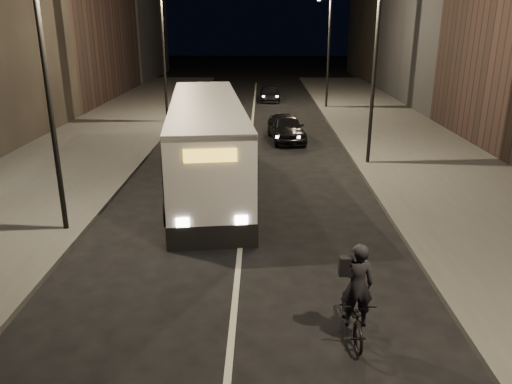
{
  "coord_description": "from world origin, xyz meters",
  "views": [
    {
      "loc": [
        0.63,
        -10.6,
        6.41
      ],
      "look_at": [
        0.46,
        3.7,
        1.5
      ],
      "focal_mm": 35.0,
      "sensor_mm": 36.0,
      "label": 1
    }
  ],
  "objects_px": {
    "streetlight_left_near": "(53,60)",
    "cyclist_on_bicycle": "(354,305)",
    "car_mid": "(213,113)",
    "streetlight_right_mid": "(370,47)",
    "car_far": "(270,94)",
    "streetlight_right_far": "(326,36)",
    "streetlight_left_far": "(167,39)",
    "city_bus": "(207,139)",
    "car_near": "(286,127)"
  },
  "relations": [
    {
      "from": "car_far",
      "to": "car_mid",
      "type": "bearing_deg",
      "value": -113.01
    },
    {
      "from": "car_mid",
      "to": "streetlight_right_mid",
      "type": "bearing_deg",
      "value": 128.88
    },
    {
      "from": "streetlight_right_mid",
      "to": "car_far",
      "type": "relative_size",
      "value": 1.96
    },
    {
      "from": "streetlight_left_near",
      "to": "streetlight_right_far",
      "type": "bearing_deg",
      "value": 66.04
    },
    {
      "from": "streetlight_left_near",
      "to": "cyclist_on_bicycle",
      "type": "height_order",
      "value": "streetlight_left_near"
    },
    {
      "from": "city_bus",
      "to": "car_near",
      "type": "distance_m",
      "value": 8.81
    },
    {
      "from": "car_near",
      "to": "car_far",
      "type": "bearing_deg",
      "value": 85.67
    },
    {
      "from": "streetlight_right_mid",
      "to": "cyclist_on_bicycle",
      "type": "height_order",
      "value": "streetlight_right_mid"
    },
    {
      "from": "city_bus",
      "to": "streetlight_right_far",
      "type": "bearing_deg",
      "value": 62.65
    },
    {
      "from": "streetlight_right_mid",
      "to": "car_far",
      "type": "height_order",
      "value": "streetlight_right_mid"
    },
    {
      "from": "streetlight_right_mid",
      "to": "car_mid",
      "type": "xyz_separation_m",
      "value": [
        -7.96,
        10.4,
        -4.75
      ]
    },
    {
      "from": "streetlight_left_near",
      "to": "car_near",
      "type": "relative_size",
      "value": 1.85
    },
    {
      "from": "streetlight_right_mid",
      "to": "city_bus",
      "type": "relative_size",
      "value": 0.62
    },
    {
      "from": "car_mid",
      "to": "car_far",
      "type": "distance_m",
      "value": 10.42
    },
    {
      "from": "streetlight_right_far",
      "to": "streetlight_right_mid",
      "type": "bearing_deg",
      "value": -90.0
    },
    {
      "from": "streetlight_left_near",
      "to": "cyclist_on_bicycle",
      "type": "bearing_deg",
      "value": -34.46
    },
    {
      "from": "streetlight_right_mid",
      "to": "streetlight_left_near",
      "type": "bearing_deg",
      "value": -143.12
    },
    {
      "from": "cyclist_on_bicycle",
      "to": "car_near",
      "type": "bearing_deg",
      "value": 89.58
    },
    {
      "from": "streetlight_right_far",
      "to": "car_near",
      "type": "xyz_separation_m",
      "value": [
        -3.32,
        -10.9,
        -4.61
      ]
    },
    {
      "from": "streetlight_left_near",
      "to": "streetlight_left_far",
      "type": "height_order",
      "value": "same"
    },
    {
      "from": "cyclist_on_bicycle",
      "to": "car_far",
      "type": "height_order",
      "value": "cyclist_on_bicycle"
    },
    {
      "from": "streetlight_right_mid",
      "to": "car_mid",
      "type": "relative_size",
      "value": 2.2
    },
    {
      "from": "streetlight_right_far",
      "to": "car_near",
      "type": "bearing_deg",
      "value": -106.94
    },
    {
      "from": "streetlight_left_near",
      "to": "car_far",
      "type": "xyz_separation_m",
      "value": [
        6.65,
        28.05,
        -4.76
      ]
    },
    {
      "from": "car_near",
      "to": "city_bus",
      "type": "bearing_deg",
      "value": -121.43
    },
    {
      "from": "streetlight_right_mid",
      "to": "streetlight_left_far",
      "type": "height_order",
      "value": "same"
    },
    {
      "from": "streetlight_right_mid",
      "to": "city_bus",
      "type": "bearing_deg",
      "value": -157.63
    },
    {
      "from": "streetlight_right_mid",
      "to": "car_far",
      "type": "xyz_separation_m",
      "value": [
        -4.02,
        20.05,
        -4.76
      ]
    },
    {
      "from": "streetlight_right_far",
      "to": "car_far",
      "type": "height_order",
      "value": "streetlight_right_far"
    },
    {
      "from": "streetlight_left_near",
      "to": "cyclist_on_bicycle",
      "type": "xyz_separation_m",
      "value": [
        7.92,
        -5.44,
        -4.62
      ]
    },
    {
      "from": "streetlight_left_near",
      "to": "car_far",
      "type": "relative_size",
      "value": 1.96
    },
    {
      "from": "city_bus",
      "to": "car_mid",
      "type": "xyz_separation_m",
      "value": [
        -1.03,
        13.25,
        -1.27
      ]
    },
    {
      "from": "streetlight_left_far",
      "to": "cyclist_on_bicycle",
      "type": "xyz_separation_m",
      "value": [
        7.92,
        -23.44,
        -4.62
      ]
    },
    {
      "from": "streetlight_right_far",
      "to": "cyclist_on_bicycle",
      "type": "xyz_separation_m",
      "value": [
        -2.74,
        -29.44,
        -4.62
      ]
    },
    {
      "from": "city_bus",
      "to": "car_far",
      "type": "relative_size",
      "value": 3.14
    },
    {
      "from": "car_mid",
      "to": "streetlight_left_far",
      "type": "bearing_deg",
      "value": 9.92
    },
    {
      "from": "car_mid",
      "to": "car_near",
      "type": "bearing_deg",
      "value": 132.65
    },
    {
      "from": "streetlight_left_far",
      "to": "car_mid",
      "type": "bearing_deg",
      "value": 8.47
    },
    {
      "from": "city_bus",
      "to": "car_far",
      "type": "distance_m",
      "value": 23.12
    },
    {
      "from": "streetlight_right_mid",
      "to": "streetlight_right_far",
      "type": "bearing_deg",
      "value": 90.0
    },
    {
      "from": "streetlight_left_near",
      "to": "car_far",
      "type": "bearing_deg",
      "value": 76.67
    },
    {
      "from": "streetlight_left_far",
      "to": "car_mid",
      "type": "relative_size",
      "value": 2.2
    },
    {
      "from": "car_near",
      "to": "cyclist_on_bicycle",
      "type": "bearing_deg",
      "value": -95.22
    },
    {
      "from": "streetlight_right_far",
      "to": "city_bus",
      "type": "distance_m",
      "value": 20.39
    },
    {
      "from": "city_bus",
      "to": "car_mid",
      "type": "bearing_deg",
      "value": 87.28
    },
    {
      "from": "car_mid",
      "to": "streetlight_left_near",
      "type": "bearing_deg",
      "value": 83.1
    },
    {
      "from": "streetlight_right_far",
      "to": "streetlight_left_near",
      "type": "bearing_deg",
      "value": -113.96
    },
    {
      "from": "streetlight_left_far",
      "to": "car_mid",
      "type": "height_order",
      "value": "streetlight_left_far"
    },
    {
      "from": "cyclist_on_bicycle",
      "to": "car_far",
      "type": "xyz_separation_m",
      "value": [
        -1.28,
        33.48,
        -0.14
      ]
    },
    {
      "from": "car_near",
      "to": "streetlight_left_far",
      "type": "bearing_deg",
      "value": 139.28
    }
  ]
}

